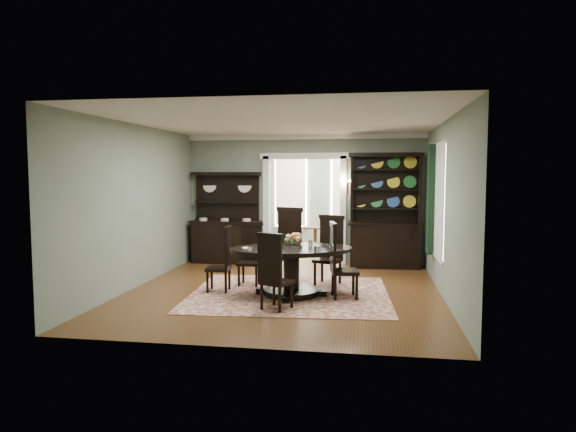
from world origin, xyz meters
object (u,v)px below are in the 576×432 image
object	(u,v)px
dining_table	(291,262)
parlor_table	(315,235)
welsh_dresser	(385,226)
sideboard	(226,231)

from	to	relation	value
dining_table	parlor_table	distance (m)	5.07
welsh_dresser	parlor_table	xyz separation A→B (m)	(-1.77, 2.07, -0.49)
sideboard	welsh_dresser	xyz separation A→B (m)	(3.68, -0.03, 0.18)
dining_table	sideboard	xyz separation A→B (m)	(-2.02, 3.03, 0.16)
dining_table	sideboard	world-z (taller)	sideboard
dining_table	parlor_table	size ratio (longest dim) A/B	3.36
sideboard	parlor_table	world-z (taller)	sideboard
dining_table	parlor_table	world-z (taller)	dining_table
welsh_dresser	sideboard	bearing A→B (deg)	176.37
parlor_table	sideboard	bearing A→B (deg)	-133.04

